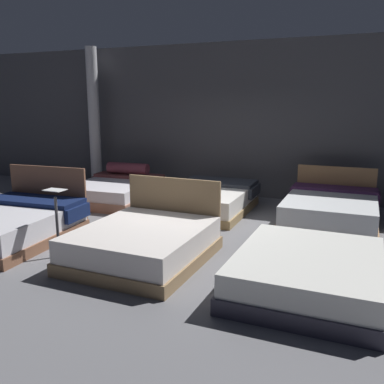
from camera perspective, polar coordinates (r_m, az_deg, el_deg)
ground_plane at (r=7.15m, az=-1.18°, el=-5.41°), size 18.00×18.00×0.02m
showroom_back_wall at (r=9.74m, az=6.07°, el=9.74°), size 18.00×0.06×3.50m
bed_0 at (r=7.19m, az=-23.57°, el=-4.08°), size 1.80×2.13×1.06m
bed_1 at (r=5.82m, az=-6.57°, el=-6.99°), size 1.70×1.99×1.01m
bed_2 at (r=5.07m, az=15.66°, el=-10.65°), size 1.69×2.04×0.45m
bed_3 at (r=9.38m, az=-10.46°, el=0.24°), size 1.76×2.07×0.78m
bed_4 at (r=8.35m, az=2.46°, el=-1.03°), size 1.61×2.14×0.53m
bed_5 at (r=7.90m, az=18.52°, el=-2.35°), size 1.65×2.14×0.91m
price_sign at (r=6.16m, az=-18.00°, el=-5.19°), size 0.28×0.24×0.98m
support_pillar at (r=10.91m, az=-13.33°, el=9.74°), size 0.28×0.28×3.50m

